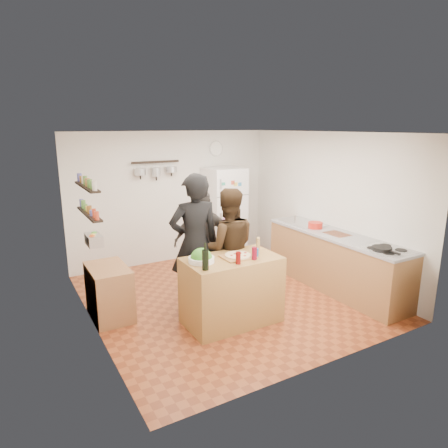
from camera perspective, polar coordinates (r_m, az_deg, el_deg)
room_shell at (r=6.25m, az=-1.31°, el=1.44°), size 4.20×4.20×4.20m
prep_island at (r=5.41m, az=1.09°, el=-9.43°), size 1.25×0.72×0.91m
pizza_board at (r=5.27m, az=1.98°, el=-4.68°), size 0.42×0.34×0.02m
pizza at (r=5.26m, az=1.98°, el=-4.48°), size 0.34×0.34×0.02m
salad_bowl at (r=5.09m, az=-3.25°, el=-5.10°), size 0.33×0.33×0.07m
wine_bottle at (r=4.80m, az=-2.68°, el=-5.15°), size 0.08×0.08×0.25m
wine_glass_near at (r=5.00m, az=2.04°, el=-4.87°), size 0.06×0.06×0.16m
wine_glass_far at (r=5.17m, az=4.36°, el=-4.21°), size 0.07×0.07×0.17m
pepper_mill at (r=5.50m, az=4.89°, el=-3.13°), size 0.05×0.05×0.17m
salt_canister at (r=5.29m, az=4.58°, el=-4.10°), size 0.07×0.07×0.12m
person_left at (r=5.60m, az=-4.20°, el=-2.80°), size 0.78×0.56×1.98m
person_center at (r=5.78m, az=0.56°, el=-3.44°), size 1.04×0.93×1.75m
person_back at (r=6.27m, az=-2.78°, el=-2.62°), size 1.04×0.75×1.63m
counter_run at (r=6.74m, az=15.55°, el=-5.21°), size 0.63×2.63×0.90m
stove_top at (r=6.01m, az=22.23°, el=-3.47°), size 0.60×0.62×0.02m
skillet at (r=5.93m, az=21.63°, el=-3.29°), size 0.27×0.27×0.05m
sink at (r=7.20m, az=11.02°, el=0.14°), size 0.50×0.80×0.03m
cutting_board at (r=6.60m, az=15.84°, el=-1.45°), size 0.30×0.40×0.02m
red_bowl at (r=6.86m, az=12.91°, el=-0.17°), size 0.24×0.24×0.10m
fridge at (r=7.94m, az=0.04°, el=1.56°), size 0.70×0.68×1.80m
wall_clock at (r=8.05m, az=-1.15°, el=10.73°), size 0.30×0.03×0.30m
spice_shelf_lower at (r=5.38m, az=-18.71°, el=1.38°), size 0.12×1.00×0.02m
spice_shelf_upper at (r=5.32m, az=-19.00°, el=5.06°), size 0.12×1.00×0.02m
produce_basket at (r=5.47m, az=-18.12°, el=-2.16°), size 0.18×0.35×0.14m
side_table at (r=5.80m, az=-16.07°, el=-9.32°), size 0.50×0.80×0.73m
pot_rack at (r=7.46m, az=-9.74°, el=8.73°), size 0.90×0.04×0.04m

